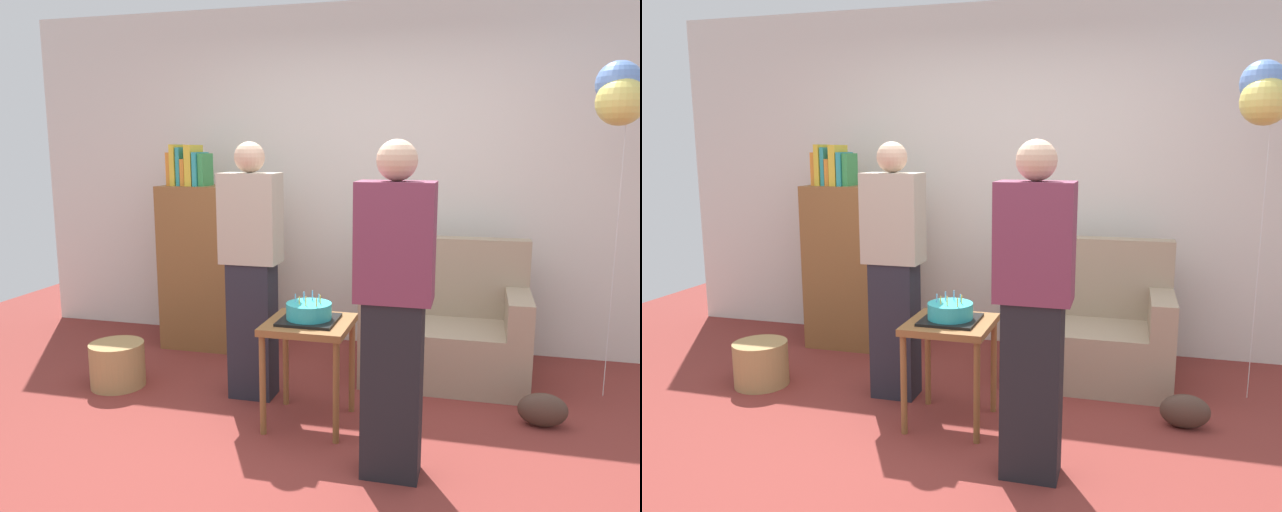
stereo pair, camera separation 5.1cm
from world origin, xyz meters
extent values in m
plane|color=maroon|center=(0.00, 0.00, 0.00)|extent=(8.00, 8.00, 0.00)
cube|color=silver|center=(0.00, 2.05, 1.35)|extent=(6.00, 0.10, 2.70)
cube|color=gray|center=(0.62, 1.32, 0.20)|extent=(1.10, 0.70, 0.40)
cube|color=gray|center=(0.62, 1.59, 0.68)|extent=(1.10, 0.16, 0.56)
cube|color=gray|center=(0.15, 1.32, 0.52)|extent=(0.16, 0.70, 0.24)
cube|color=gray|center=(1.09, 1.32, 0.52)|extent=(0.16, 0.70, 0.24)
cube|color=brown|center=(-1.22, 1.59, 0.65)|extent=(0.80, 0.36, 1.30)
cube|color=orange|center=(-1.54, 1.59, 1.43)|extent=(0.04, 0.17, 0.26)
cube|color=gold|center=(-1.50, 1.59, 1.46)|extent=(0.04, 0.21, 0.32)
cube|color=teal|center=(-1.46, 1.59, 1.45)|extent=(0.03, 0.18, 0.30)
cube|color=orange|center=(-1.42, 1.59, 1.40)|extent=(0.03, 0.20, 0.21)
cube|color=gold|center=(-1.36, 1.59, 1.46)|extent=(0.06, 0.23, 0.31)
cube|color=teal|center=(-1.31, 1.59, 1.43)|extent=(0.03, 0.24, 0.26)
cube|color=#38934C|center=(-1.26, 1.59, 1.43)|extent=(0.04, 0.20, 0.25)
cube|color=brown|center=(-0.11, 0.43, 0.59)|extent=(0.48, 0.48, 0.04)
cylinder|color=brown|center=(-0.32, 0.22, 0.29)|extent=(0.04, 0.04, 0.57)
cylinder|color=brown|center=(0.10, 0.22, 0.29)|extent=(0.04, 0.04, 0.57)
cylinder|color=brown|center=(-0.32, 0.64, 0.29)|extent=(0.04, 0.04, 0.57)
cylinder|color=brown|center=(0.10, 0.64, 0.29)|extent=(0.04, 0.04, 0.57)
cube|color=black|center=(-0.11, 0.43, 0.62)|extent=(0.32, 0.32, 0.02)
cylinder|color=#2DB2B7|center=(-0.11, 0.43, 0.68)|extent=(0.26, 0.26, 0.09)
cylinder|color=#F2CC4C|center=(-0.04, 0.43, 0.75)|extent=(0.01, 0.01, 0.05)
cylinder|color=#66B2E5|center=(-0.06, 0.47, 0.74)|extent=(0.01, 0.01, 0.05)
cylinder|color=#66B2E5|center=(-0.10, 0.49, 0.75)|extent=(0.01, 0.01, 0.06)
cylinder|color=#66B2E5|center=(-0.15, 0.48, 0.75)|extent=(0.01, 0.01, 0.05)
cylinder|color=#66B2E5|center=(-0.19, 0.42, 0.75)|extent=(0.01, 0.01, 0.05)
cylinder|color=#F2CC4C|center=(-0.15, 0.39, 0.74)|extent=(0.01, 0.01, 0.05)
cylinder|color=#F2CC4C|center=(-0.11, 0.37, 0.75)|extent=(0.01, 0.01, 0.05)
cylinder|color=#F2CC4C|center=(-0.04, 0.36, 0.75)|extent=(0.01, 0.01, 0.05)
cube|color=#23232D|center=(-0.56, 0.72, 0.44)|extent=(0.28, 0.20, 0.88)
cube|color=#B2A893|center=(-0.56, 0.72, 1.16)|extent=(0.36, 0.22, 0.56)
sphere|color=#D1A889|center=(-0.56, 0.72, 1.53)|extent=(0.19, 0.19, 0.19)
cube|color=black|center=(0.44, -0.03, 0.44)|extent=(0.28, 0.20, 0.88)
cube|color=#75334C|center=(0.44, -0.03, 1.16)|extent=(0.36, 0.22, 0.56)
sphere|color=#D1A889|center=(0.44, -0.03, 1.53)|extent=(0.19, 0.19, 0.19)
cylinder|color=#A88451|center=(-1.51, 0.64, 0.15)|extent=(0.36, 0.36, 0.30)
ellipsoid|color=#473328|center=(1.21, 0.71, 0.10)|extent=(0.28, 0.14, 0.20)
cylinder|color=silver|center=(1.64, 1.28, 0.94)|extent=(0.00, 0.00, 1.89)
sphere|color=#668ED6|center=(1.59, 1.32, 1.98)|extent=(0.27, 0.27, 0.27)
sphere|color=#E5D666|center=(1.60, 1.26, 1.86)|extent=(0.29, 0.29, 0.29)
camera|label=1|loc=(0.80, -2.80, 1.59)|focal=34.15mm
camera|label=2|loc=(0.85, -2.79, 1.59)|focal=34.15mm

